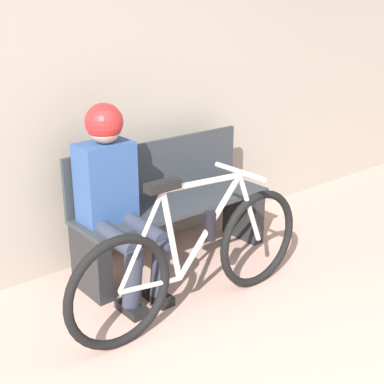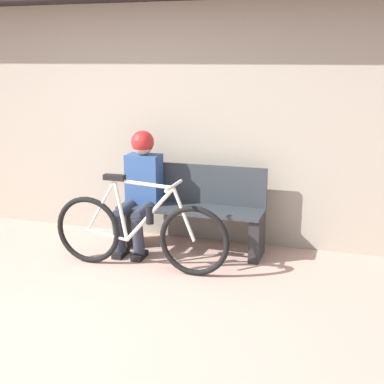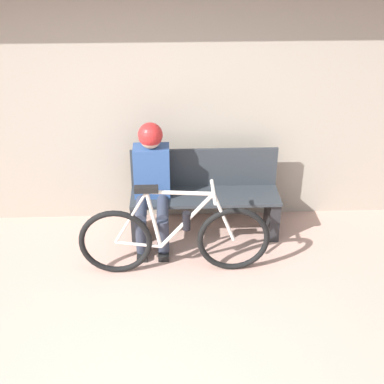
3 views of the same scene
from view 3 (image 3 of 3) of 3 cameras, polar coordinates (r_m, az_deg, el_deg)
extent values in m
cube|color=#9E9384|center=(5.16, -4.56, 13.29)|extent=(12.00, 0.12, 3.20)
cube|color=#2D3338|center=(5.19, 1.41, -0.45)|extent=(1.44, 0.42, 0.03)
cube|color=#2D3338|center=(5.26, 1.30, 2.63)|extent=(1.44, 0.03, 0.40)
cube|color=#232326|center=(5.31, -5.87, -2.72)|extent=(0.10, 0.36, 0.42)
cube|color=#232326|center=(5.39, 8.52, -2.40)|extent=(0.10, 0.36, 0.42)
torus|color=black|center=(4.77, -8.16, -5.32)|extent=(0.65, 0.05, 0.65)
torus|color=black|center=(4.77, 4.45, -5.07)|extent=(0.65, 0.05, 0.65)
cylinder|color=silver|center=(4.49, -1.28, -0.09)|extent=(0.57, 0.03, 0.07)
cylinder|color=silver|center=(4.63, -0.60, -3.10)|extent=(0.49, 0.03, 0.55)
cylinder|color=silver|center=(4.63, -4.09, -3.00)|extent=(0.14, 0.03, 0.57)
cylinder|color=silver|center=(4.77, -5.75, -5.59)|extent=(0.40, 0.03, 0.09)
cylinder|color=silver|center=(4.62, -6.57, -2.74)|extent=(0.31, 0.02, 0.51)
cylinder|color=silver|center=(4.64, 3.41, -2.71)|extent=(0.22, 0.03, 0.48)
cube|color=black|center=(4.47, -4.90, 0.30)|extent=(0.20, 0.07, 0.05)
cylinder|color=silver|center=(4.50, 2.31, 0.02)|extent=(0.03, 0.40, 0.03)
cylinder|color=black|center=(4.63, -0.60, -3.10)|extent=(0.07, 0.07, 0.17)
cylinder|color=#2D3342|center=(5.01, -5.44, -1.70)|extent=(0.11, 0.42, 0.13)
cylinder|color=#2D3342|center=(4.97, -5.42, -4.71)|extent=(0.11, 0.17, 0.39)
cube|color=black|center=(5.12, -5.29, -6.54)|extent=(0.10, 0.22, 0.06)
cylinder|color=#2D3342|center=(5.00, -3.15, -1.66)|extent=(0.11, 0.42, 0.13)
cylinder|color=#2D3342|center=(4.96, -3.10, -4.67)|extent=(0.11, 0.17, 0.39)
cube|color=black|center=(5.11, -3.04, -6.50)|extent=(0.10, 0.22, 0.06)
cube|color=#2D4C84|center=(5.10, -4.33, 2.24)|extent=(0.34, 0.22, 0.50)
sphere|color=tan|center=(4.93, -4.49, 5.77)|extent=(0.20, 0.20, 0.20)
sphere|color=#B22323|center=(4.92, -4.50, 6.09)|extent=(0.23, 0.23, 0.23)
camera|label=1|loc=(2.81, -41.49, -4.92)|focal=50.00mm
camera|label=2|loc=(2.17, 80.96, -29.99)|focal=50.00mm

